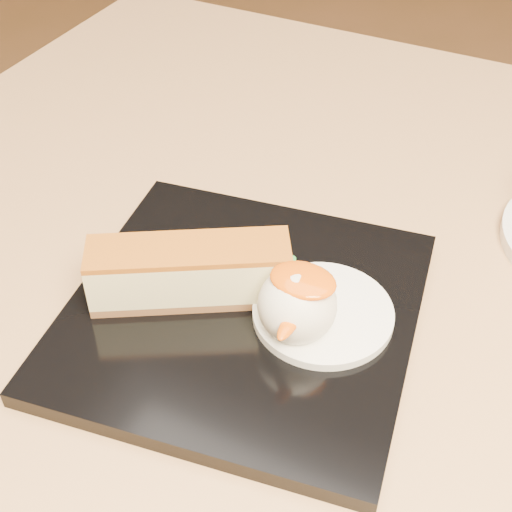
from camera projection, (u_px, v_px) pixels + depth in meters
The scene contains 7 objects.
table at pixel (295, 422), 0.59m from camera, with size 0.80×0.80×0.72m.
dessert_plate at pixel (243, 313), 0.47m from camera, with size 0.22×0.22×0.01m, color black.
cheesecake at pixel (190, 272), 0.46m from camera, with size 0.13×0.09×0.04m.
cream_smear at pixel (323, 313), 0.45m from camera, with size 0.09×0.09×0.01m, color white.
ice_cream_scoop at pixel (297, 305), 0.43m from camera, with size 0.05×0.05×0.05m, color white.
mango_sauce at pixel (303, 280), 0.42m from camera, with size 0.04×0.03×0.01m, color #EB5A07.
mint_sprig at pixel (297, 270), 0.48m from camera, with size 0.04×0.03×0.00m.
Camera 1 is at (0.12, -0.33, 1.06)m, focal length 50.00 mm.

